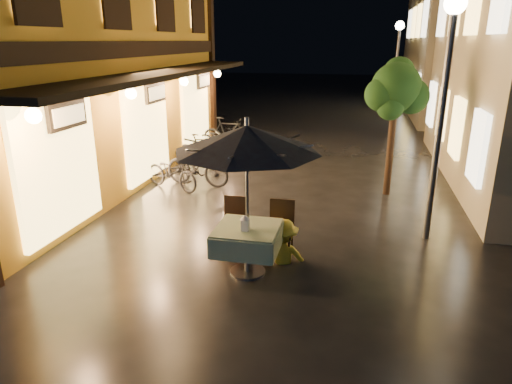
% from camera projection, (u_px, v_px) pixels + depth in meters
% --- Properties ---
extents(ground, '(90.00, 90.00, 0.00)m').
position_uv_depth(ground, '(243.00, 271.00, 7.25)').
color(ground, black).
rests_on(ground, ground).
extents(west_building, '(5.90, 11.40, 7.40)m').
position_uv_depth(west_building, '(52.00, 31.00, 10.96)').
color(west_building, gold).
rests_on(west_building, ground).
extents(east_building_far, '(7.30, 10.30, 7.30)m').
position_uv_depth(east_building_far, '(493.00, 36.00, 21.19)').
color(east_building_far, tan).
rests_on(east_building_far, ground).
extents(street_tree, '(1.43, 1.20, 3.15)m').
position_uv_depth(street_tree, '(396.00, 91.00, 10.15)').
color(street_tree, black).
rests_on(street_tree, ground).
extents(streetlamp_near, '(0.36, 0.36, 4.23)m').
position_uv_depth(streetlamp_near, '(446.00, 77.00, 7.55)').
color(streetlamp_near, '#59595E').
rests_on(streetlamp_near, ground).
extents(streetlamp_far, '(0.36, 0.36, 4.23)m').
position_uv_depth(streetlamp_far, '(397.00, 55.00, 18.66)').
color(streetlamp_far, '#59595E').
rests_on(streetlamp_far, ground).
extents(cafe_table, '(0.99, 0.99, 0.78)m').
position_uv_depth(cafe_table, '(247.00, 239.00, 7.03)').
color(cafe_table, '#59595E').
rests_on(cafe_table, ground).
extents(patio_umbrella, '(2.19, 2.19, 2.46)m').
position_uv_depth(patio_umbrella, '(247.00, 139.00, 6.54)').
color(patio_umbrella, '#59595E').
rests_on(patio_umbrella, ground).
extents(cafe_chair_left, '(0.42, 0.42, 0.97)m').
position_uv_depth(cafe_chair_left, '(235.00, 222.00, 7.81)').
color(cafe_chair_left, black).
rests_on(cafe_chair_left, ground).
extents(cafe_chair_right, '(0.42, 0.42, 0.97)m').
position_uv_depth(cafe_chair_right, '(281.00, 226.00, 7.64)').
color(cafe_chair_right, black).
rests_on(cafe_chair_right, ground).
extents(table_lantern, '(0.16, 0.16, 0.25)m').
position_uv_depth(table_lantern, '(245.00, 222.00, 6.80)').
color(table_lantern, white).
rests_on(table_lantern, cafe_table).
extents(person_orange, '(0.76, 0.62, 1.43)m').
position_uv_depth(person_orange, '(234.00, 215.00, 7.61)').
color(person_orange, orange).
rests_on(person_orange, ground).
extents(person_yellow, '(1.03, 0.79, 1.41)m').
position_uv_depth(person_yellow, '(283.00, 221.00, 7.40)').
color(person_yellow, yellow).
rests_on(person_yellow, ground).
extents(bicycle_0, '(1.73, 1.16, 0.86)m').
position_uv_depth(bicycle_0, '(172.00, 172.00, 11.13)').
color(bicycle_0, black).
rests_on(bicycle_0, ground).
extents(bicycle_1, '(1.78, 0.76, 1.04)m').
position_uv_depth(bicycle_1, '(197.00, 165.00, 11.39)').
color(bicycle_1, black).
rests_on(bicycle_1, ground).
extents(bicycle_2, '(1.61, 0.85, 0.80)m').
position_uv_depth(bicycle_2, '(196.00, 154.00, 13.00)').
color(bicycle_2, black).
rests_on(bicycle_2, ground).
extents(bicycle_3, '(1.53, 0.76, 0.89)m').
position_uv_depth(bicycle_3, '(203.00, 149.00, 13.49)').
color(bicycle_3, black).
rests_on(bicycle_3, ground).
extents(bicycle_4, '(1.68, 0.80, 0.85)m').
position_uv_depth(bicycle_4, '(220.00, 139.00, 14.93)').
color(bicycle_4, black).
rests_on(bicycle_4, ground).
extents(bicycle_5, '(1.80, 0.52, 1.08)m').
position_uv_depth(bicycle_5, '(228.00, 134.00, 15.18)').
color(bicycle_5, black).
rests_on(bicycle_5, ground).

